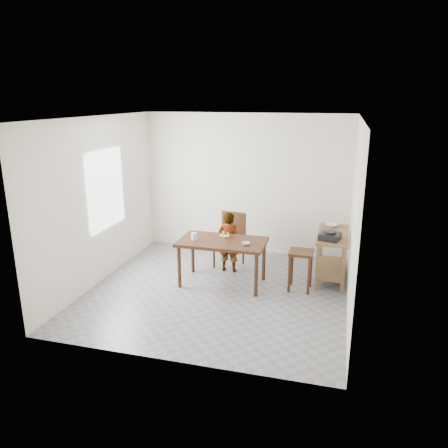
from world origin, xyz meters
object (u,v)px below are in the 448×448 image
(child, at_px, (229,242))
(stool, at_px, (300,270))
(prep_counter, at_px, (332,256))
(dining_table, at_px, (222,262))
(dining_chair, at_px, (229,241))

(child, height_order, stool, child)
(child, bearing_deg, prep_counter, -173.69)
(stool, bearing_deg, child, 160.57)
(dining_table, distance_m, child, 0.58)
(prep_counter, relative_size, dining_chair, 1.24)
(prep_counter, distance_m, stool, 0.76)
(dining_table, relative_size, child, 1.30)
(prep_counter, height_order, dining_chair, dining_chair)
(child, bearing_deg, dining_table, 95.52)
(prep_counter, bearing_deg, child, -175.33)
(prep_counter, height_order, stool, prep_counter)
(dining_chair, bearing_deg, child, -64.92)
(dining_table, distance_m, prep_counter, 1.86)
(dining_table, xyz_separation_m, child, (-0.04, 0.56, 0.17))
(stool, bearing_deg, dining_table, -175.52)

